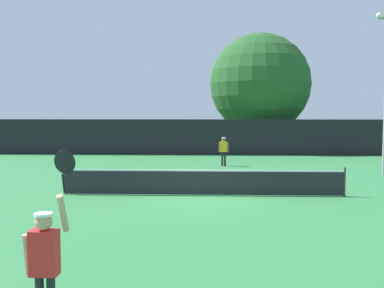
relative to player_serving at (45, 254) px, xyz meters
The scene contains 10 objects.
ground_plane 10.70m from the player_serving, 79.17° to the left, with size 120.00×120.00×0.00m, color #2D723D.
tennis_net 10.66m from the player_serving, 79.17° to the left, with size 10.50×0.08×1.07m.
perimeter_fence 26.37m from the player_serving, 85.65° to the left, with size 35.83×0.12×2.60m, color black.
player_serving is the anchor object (origin of this frame).
player_receiving 19.82m from the player_serving, 81.15° to the left, with size 0.57×0.24×1.66m.
tennis_ball 11.15m from the player_serving, 75.12° to the left, with size 0.07×0.07×0.07m, color #CCE033.
large_tree 31.46m from the player_serving, 78.28° to the left, with size 8.16×8.16×9.52m.
parked_car_near 35.34m from the player_serving, 99.82° to the left, with size 2.28×4.36×1.69m.
parked_car_mid 33.38m from the player_serving, 91.02° to the left, with size 1.96×4.23×1.69m.
parked_car_far 32.91m from the player_serving, 83.96° to the left, with size 2.43×4.41×1.69m.
Camera 1 is at (0.25, -16.27, 3.07)m, focal length 41.21 mm.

